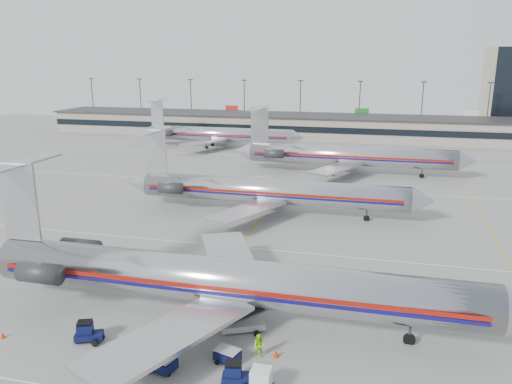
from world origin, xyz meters
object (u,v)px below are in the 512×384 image
(tug_center, at_px, (235,375))
(uld_container, at_px, (261,380))
(jet_second_row, at_px, (266,191))
(jet_foreground, at_px, (217,279))
(belt_loader, at_px, (244,324))

(tug_center, height_order, uld_container, uld_container)
(jet_second_row, height_order, uld_container, jet_second_row)
(jet_foreground, bearing_deg, jet_second_row, 95.21)
(jet_second_row, xyz_separation_m, uld_container, (8.58, -38.86, -2.53))
(tug_center, bearing_deg, belt_loader, 89.23)
(jet_second_row, relative_size, tug_center, 20.08)
(belt_loader, bearing_deg, jet_foreground, 130.34)
(belt_loader, bearing_deg, uld_container, -90.72)
(jet_foreground, distance_m, jet_second_row, 30.61)
(jet_second_row, bearing_deg, tug_center, -80.10)
(uld_container, bearing_deg, jet_foreground, 124.53)
(jet_foreground, xyz_separation_m, belt_loader, (2.68, -1.27, -3.12))
(jet_foreground, height_order, jet_second_row, jet_foreground)
(jet_foreground, relative_size, tug_center, 22.12)
(jet_foreground, height_order, tug_center, jet_foreground)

